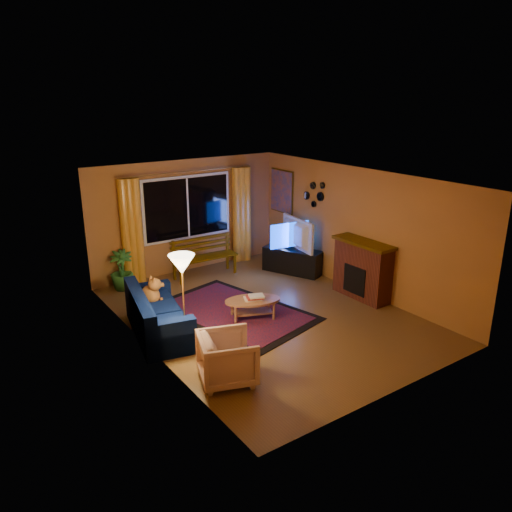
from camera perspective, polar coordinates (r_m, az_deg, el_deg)
floor at (r=9.20m, az=1.07°, el=-6.77°), size 4.50×6.00×0.02m
ceiling at (r=8.44m, az=1.17°, el=8.92°), size 4.50×6.00×0.02m
wall_back at (r=11.23m, az=-7.91°, el=4.55°), size 4.50×0.02×2.50m
wall_left at (r=7.71m, az=-12.67°, el=-2.17°), size 0.02×6.00×2.50m
wall_right at (r=10.17m, az=11.53°, el=2.91°), size 0.02×6.00×2.50m
window at (r=11.13m, az=-7.80°, el=5.49°), size 2.00×0.02×1.30m
curtain_rod at (r=10.94m, az=-7.87°, el=9.53°), size 3.20×0.03×0.03m
curtain_left at (r=10.63m, az=-14.05°, el=2.66°), size 0.36×0.36×2.24m
curtain_right at (r=11.80m, az=-1.73°, el=4.74°), size 0.36×0.36×2.24m
bench at (r=11.02m, az=-5.83°, el=-1.24°), size 1.47×0.49×0.44m
potted_plant at (r=10.55m, az=-15.11°, el=-1.58°), size 0.58×0.58×0.82m
sofa at (r=8.52m, az=-11.10°, el=-6.41°), size 1.15×1.98×0.75m
dog at (r=8.79m, az=-12.01°, el=-3.88°), size 0.35×0.48×0.51m
armchair at (r=7.08m, az=-3.29°, el=-11.35°), size 0.91×0.94×0.77m
floor_lamp at (r=7.74m, az=-8.27°, el=-5.42°), size 0.27×0.27×1.60m
rug at (r=9.29m, az=-2.51°, el=-6.38°), size 2.43×3.22×0.02m
coffee_table at (r=8.99m, az=-0.38°, el=-6.04°), size 1.30×1.30×0.36m
tv_console at (r=11.21m, az=4.19°, el=-0.54°), size 0.94×1.38×0.55m
television at (r=11.02m, az=4.26°, el=2.50°), size 0.31×1.21×0.69m
fireplace at (r=9.97m, az=12.07°, el=-1.66°), size 0.40×1.20×1.10m
mirror_cluster at (r=10.93m, az=6.62°, el=7.18°), size 0.06×0.60×0.56m
painting at (r=11.83m, az=2.95°, el=7.39°), size 0.04×0.76×0.96m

